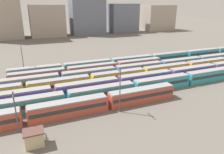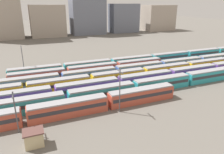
{
  "view_description": "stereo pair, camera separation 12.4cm",
  "coord_description": "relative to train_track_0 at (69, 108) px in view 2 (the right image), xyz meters",
  "views": [
    {
      "loc": [
        -0.94,
        -43.33,
        24.3
      ],
      "look_at": [
        23.71,
        15.6,
        2.04
      ],
      "focal_mm": 33.92,
      "sensor_mm": 36.0,
      "label": 1
    },
    {
      "loc": [
        -0.82,
        -43.38,
        24.3
      ],
      "look_at": [
        23.71,
        15.6,
        2.04
      ],
      "focal_mm": 33.92,
      "sensor_mm": 36.0,
      "label": 2
    }
  ],
  "objects": [
    {
      "name": "ground_plane",
      "position": [
        -6.58,
        15.6,
        -1.9
      ],
      "size": [
        600.0,
        600.0,
        0.0
      ],
      "primitive_type": "plane",
      "color": "#666059"
    },
    {
      "name": "train_track_0",
      "position": [
        0.0,
        0.0,
        0.0
      ],
      "size": [
        55.8,
        3.06,
        3.75
      ],
      "color": "#BC4C38",
      "rests_on": "ground_plane"
    },
    {
      "name": "distant_building_3",
      "position": [
        43.16,
        130.25,
        18.41
      ],
      "size": [
        27.18,
        17.04,
        40.63
      ],
      "primitive_type": "cube",
      "color": "slate",
      "rests_on": "ground_plane"
    },
    {
      "name": "distant_building_4",
      "position": [
        75.93,
        130.25,
        10.18
      ],
      "size": [
        24.43,
        14.11,
        24.17
      ],
      "primitive_type": "cube",
      "color": "slate",
      "rests_on": "ground_plane"
    },
    {
      "name": "train_track_2",
      "position": [
        26.39,
        10.4,
        0.0
      ],
      "size": [
        93.6,
        3.06,
        3.75
      ],
      "color": "#6B429E",
      "rests_on": "ground_plane"
    },
    {
      "name": "train_track_1",
      "position": [
        19.38,
        5.2,
        0.0
      ],
      "size": [
        74.7,
        3.06,
        3.75
      ],
      "color": "teal",
      "rests_on": "ground_plane"
    },
    {
      "name": "train_track_6",
      "position": [
        42.12,
        31.2,
        0.0
      ],
      "size": [
        112.5,
        3.06,
        3.75
      ],
      "color": "teal",
      "rests_on": "ground_plane"
    },
    {
      "name": "catenary_pole_0",
      "position": [
        -10.64,
        -2.98,
        3.04
      ],
      "size": [
        0.24,
        3.2,
        8.83
      ],
      "color": "#4C4C51",
      "rests_on": "ground_plane"
    },
    {
      "name": "distant_building_5",
      "position": [
        111.99,
        130.25,
        9.58
      ],
      "size": [
        27.71,
        17.93,
        22.96
      ],
      "primitive_type": "cube",
      "color": "#A89989",
      "rests_on": "ground_plane"
    },
    {
      "name": "distant_building_2",
      "position": [
        11.06,
        130.25,
        9.82
      ],
      "size": [
        25.31,
        20.53,
        23.45
      ],
      "primitive_type": "cube",
      "color": "#A89989",
      "rests_on": "ground_plane"
    },
    {
      "name": "catenary_pole_2",
      "position": [
        11.39,
        -2.84,
        3.96
      ],
      "size": [
        0.24,
        3.2,
        10.61
      ],
      "color": "#4C4C51",
      "rests_on": "ground_plane"
    },
    {
      "name": "train_track_3",
      "position": [
        28.86,
        15.6,
        0.0
      ],
      "size": [
        112.5,
        3.06,
        3.75
      ],
      "color": "yellow",
      "rests_on": "ground_plane"
    },
    {
      "name": "catenary_pole_1",
      "position": [
        -8.65,
        34.17,
        4.08
      ],
      "size": [
        0.24,
        3.2,
        10.84
      ],
      "color": "#4C4C51",
      "rests_on": "ground_plane"
    },
    {
      "name": "train_track_4",
      "position": [
        30.11,
        20.8,
        0.0
      ],
      "size": [
        93.6,
        3.06,
        3.75
      ],
      "color": "#4C70BC",
      "rests_on": "ground_plane"
    },
    {
      "name": "train_track_5",
      "position": [
        14.02,
        26.0,
        0.0
      ],
      "size": [
        55.8,
        3.06,
        3.75
      ],
      "color": "#BC4C38",
      "rests_on": "ground_plane"
    },
    {
      "name": "signal_hut",
      "position": [
        -7.99,
        -8.34,
        -0.35
      ],
      "size": [
        3.6,
        3.0,
        3.04
      ],
      "color": "#C6B284",
      "rests_on": "ground_plane"
    }
  ]
}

